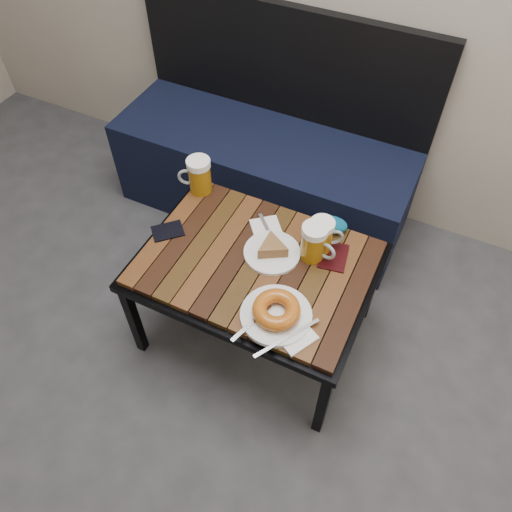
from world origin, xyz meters
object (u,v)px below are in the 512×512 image
at_px(beer_mug_left, 199,175).
at_px(plate_pie, 272,250).
at_px(bench, 265,165).
at_px(passport_navy, 168,231).
at_px(passport_burgundy, 334,256).
at_px(knit_pouch, 331,225).
at_px(cafe_table, 256,269).
at_px(beer_mug_centre, 322,236).
at_px(beer_mug_right, 314,242).
at_px(plate_bagel, 276,312).

bearing_deg(beer_mug_left, plate_pie, 136.25).
height_order(bench, passport_navy, bench).
bearing_deg(passport_burgundy, knit_pouch, 105.00).
height_order(beer_mug_left, passport_navy, beer_mug_left).
relative_size(cafe_table, knit_pouch, 7.01).
xyz_separation_m(cafe_table, beer_mug_centre, (0.18, 0.15, 0.11)).
bearing_deg(passport_navy, bench, 129.75).
xyz_separation_m(bench, beer_mug_right, (0.46, -0.59, 0.27)).
height_order(beer_mug_left, beer_mug_right, beer_mug_left).
distance_m(beer_mug_left, beer_mug_centre, 0.55).
bearing_deg(beer_mug_right, cafe_table, -137.97).
height_order(beer_mug_centre, knit_pouch, beer_mug_centre).
height_order(cafe_table, beer_mug_left, beer_mug_left).
bearing_deg(plate_pie, beer_mug_left, 155.68).
bearing_deg(beer_mug_right, bench, 137.57).
distance_m(bench, plate_pie, 0.76).
distance_m(beer_mug_right, plate_bagel, 0.30).
bearing_deg(knit_pouch, plate_bagel, -93.40).
height_order(cafe_table, beer_mug_centre, beer_mug_centre).
distance_m(plate_pie, knit_pouch, 0.25).
height_order(plate_pie, knit_pouch, plate_pie).
bearing_deg(passport_navy, knit_pouch, 72.25).
height_order(cafe_table, knit_pouch, knit_pouch).
height_order(passport_navy, passport_burgundy, same).
xyz_separation_m(cafe_table, knit_pouch, (0.19, 0.26, 0.07)).
relative_size(beer_mug_right, passport_burgundy, 1.13).
distance_m(beer_mug_centre, plate_pie, 0.18).
bearing_deg(bench, beer_mug_left, -99.06).
bearing_deg(beer_mug_right, passport_burgundy, 31.63).
bearing_deg(cafe_table, beer_mug_left, 146.98).
height_order(beer_mug_centre, beer_mug_right, beer_mug_right).
bearing_deg(plate_bagel, knit_pouch, 86.60).
xyz_separation_m(beer_mug_left, passport_navy, (0.00, -0.25, -0.07)).
bearing_deg(passport_burgundy, passport_navy, -175.44).
distance_m(bench, passport_navy, 0.75).
relative_size(beer_mug_centre, passport_navy, 1.22).
distance_m(beer_mug_right, knit_pouch, 0.16).
relative_size(beer_mug_left, beer_mug_right, 1.02).
relative_size(bench, passport_burgundy, 10.66).
xyz_separation_m(beer_mug_centre, passport_burgundy, (0.06, -0.02, -0.07)).
bearing_deg(bench, plate_pie, -63.19).
xyz_separation_m(passport_navy, passport_burgundy, (0.60, 0.15, 0.00)).
bearing_deg(beer_mug_right, plate_pie, -148.37).
bearing_deg(plate_pie, cafe_table, -124.14).
bearing_deg(knit_pouch, bench, 137.18).
xyz_separation_m(beer_mug_centre, knit_pouch, (0.00, 0.11, -0.04)).
relative_size(beer_mug_centre, beer_mug_right, 0.94).
height_order(cafe_table, beer_mug_right, beer_mug_right).
bearing_deg(bench, plate_bagel, -63.03).
relative_size(beer_mug_centre, plate_bagel, 0.47).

